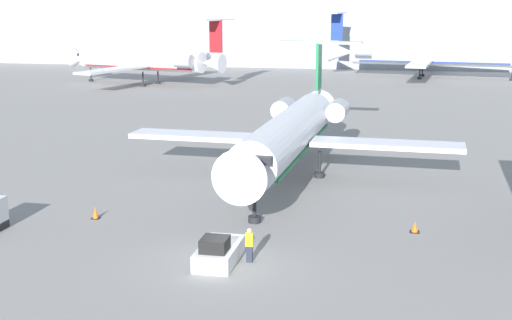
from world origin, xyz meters
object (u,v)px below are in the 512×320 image
object	(u,v)px
airplane_parked_far_left	(146,60)
airplane_main	(291,131)
traffic_cone_left	(95,213)
airplane_parked_far_right	(429,54)
traffic_cone_right	(415,227)
worker_near_tug	(249,244)
pushback_tug	(219,252)

from	to	relation	value
airplane_parked_far_left	airplane_main	bearing A→B (deg)	-60.51
traffic_cone_left	airplane_parked_far_right	world-z (taller)	airplane_parked_far_right
airplane_main	traffic_cone_right	size ratio (longest dim) A/B	44.85
traffic_cone_left	airplane_parked_far_right	bearing A→B (deg)	75.77
traffic_cone_right	airplane_parked_far_right	distance (m)	90.53
airplane_parked_far_left	airplane_parked_far_right	size ratio (longest dim) A/B	0.88
worker_near_tug	airplane_parked_far_right	world-z (taller)	airplane_parked_far_right
worker_near_tug	pushback_tug	bearing A→B (deg)	-168.85
airplane_main	airplane_parked_far_right	bearing A→B (deg)	80.80
traffic_cone_right	traffic_cone_left	bearing A→B (deg)	-176.41
traffic_cone_left	airplane_parked_far_left	xyz separation A→B (m)	(-22.53, 71.14, 3.64)
traffic_cone_left	airplane_parked_far_right	xyz separation A→B (m)	(23.24, 91.61, 3.91)
worker_near_tug	airplane_parked_far_left	world-z (taller)	airplane_parked_far_left
pushback_tug	traffic_cone_right	world-z (taller)	pushback_tug
worker_near_tug	traffic_cone_right	size ratio (longest dim) A/B	2.82
airplane_main	airplane_parked_far_left	distance (m)	67.03
worker_near_tug	airplane_parked_far_right	distance (m)	98.02
traffic_cone_right	airplane_main	bearing A→B (deg)	128.72
airplane_main	worker_near_tug	bearing A→B (deg)	-87.88
traffic_cone_left	traffic_cone_right	xyz separation A→B (m)	(19.74, 1.24, -0.07)
airplane_main	airplane_parked_far_right	size ratio (longest dim) A/B	0.80
pushback_tug	airplane_parked_far_left	distance (m)	83.55
traffic_cone_right	airplane_parked_far_right	xyz separation A→B (m)	(3.50, 90.37, 3.98)
traffic_cone_right	airplane_parked_far_left	xyz separation A→B (m)	(-42.27, 69.90, 3.71)
worker_near_tug	traffic_cone_right	xyz separation A→B (m)	(8.59, 6.84, -0.67)
pushback_tug	airplane_parked_far_left	world-z (taller)	airplane_parked_far_left
airplane_parked_far_left	airplane_parked_far_right	xyz separation A→B (m)	(45.77, 20.47, 0.28)
traffic_cone_right	airplane_parked_far_right	world-z (taller)	airplane_parked_far_right
airplane_main	airplane_parked_far_left	xyz separation A→B (m)	(-33.00, 58.34, 0.30)
airplane_parked_far_left	worker_near_tug	bearing A→B (deg)	-66.31
pushback_tug	traffic_cone_left	bearing A→B (deg)	148.28
traffic_cone_right	worker_near_tug	bearing A→B (deg)	-141.46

